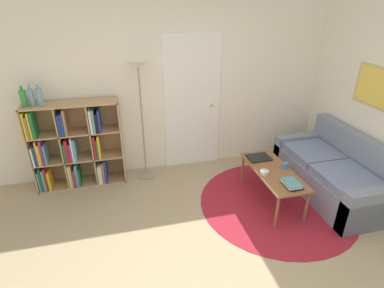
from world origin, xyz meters
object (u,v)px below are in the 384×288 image
at_px(cup, 285,166).
at_px(bottle_left, 24,98).
at_px(couch, 335,174).
at_px(bottle_right, 40,97).
at_px(coffee_table, 273,174).
at_px(floor_lamp, 139,84).
at_px(bookshelf, 74,146).
at_px(laptop, 259,157).
at_px(bottle_middle, 31,97).
at_px(bowl, 264,172).

height_order(cup, bottle_left, bottle_left).
xyz_separation_m(couch, bottle_right, (-3.70, 1.06, 1.04)).
xyz_separation_m(couch, coffee_table, (-0.93, 0.02, 0.13)).
distance_m(couch, bottle_left, 4.15).
bearing_deg(floor_lamp, cup, -30.51).
xyz_separation_m(bookshelf, couch, (3.42, -1.08, -0.31)).
bearing_deg(floor_lamp, laptop, -24.02).
xyz_separation_m(bottle_left, bottle_middle, (0.09, 0.01, 0.01)).
height_order(bottle_left, bottle_middle, bottle_middle).
bearing_deg(bottle_left, bottle_middle, 9.12).
bearing_deg(bookshelf, cup, -21.52).
relative_size(bowl, bottle_middle, 0.38).
bearing_deg(bookshelf, bottle_left, -177.05).
relative_size(coffee_table, cup, 13.73).
height_order(bowl, cup, cup).
bearing_deg(cup, floor_lamp, 149.49).
bearing_deg(bottle_middle, floor_lamp, -1.65).
xyz_separation_m(cup, bottle_middle, (-3.03, 1.04, 0.83)).
bearing_deg(bookshelf, bottle_right, -176.75).
relative_size(floor_lamp, bottle_left, 6.54).
xyz_separation_m(coffee_table, bottle_right, (-2.77, 1.04, 0.91)).
xyz_separation_m(coffee_table, laptop, (-0.04, 0.34, 0.06)).
bearing_deg(bottle_right, bowl, -22.63).
xyz_separation_m(bowl, bottle_middle, (-2.71, 1.10, 0.84)).
xyz_separation_m(bowl, bottle_right, (-2.61, 1.09, 0.84)).
bearing_deg(bottle_right, couch, -15.99).
bearing_deg(coffee_table, bottle_left, 160.71).
bearing_deg(laptop, cup, -58.57).
distance_m(cup, bottle_left, 3.38).
bearing_deg(bottle_right, laptop, -14.32).
relative_size(couch, bottle_middle, 6.05).
relative_size(bowl, bottle_left, 0.39).
relative_size(couch, bottle_left, 6.34).
distance_m(laptop, bottle_middle, 3.03).
bearing_deg(bowl, bookshelf, 154.66).
bearing_deg(coffee_table, bowl, -161.79).
xyz_separation_m(bookshelf, bowl, (2.33, -1.11, -0.11)).
bearing_deg(bottle_right, bottle_left, -177.51).
bearing_deg(bowl, bottle_right, 157.37).
bearing_deg(floor_lamp, bowl, -37.54).
xyz_separation_m(floor_lamp, couch, (2.46, -1.03, -1.13)).
relative_size(coffee_table, bowl, 10.49).
bearing_deg(bottle_left, bottle_right, 2.49).
xyz_separation_m(couch, bowl, (-1.09, -0.03, 0.20)).
distance_m(floor_lamp, cup, 2.17).
bearing_deg(laptop, floor_lamp, 155.98).
height_order(laptop, bottle_left, bottle_left).
distance_m(bookshelf, laptop, 2.55).
xyz_separation_m(laptop, cup, (0.20, -0.33, 0.03)).
distance_m(laptop, cup, 0.39).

